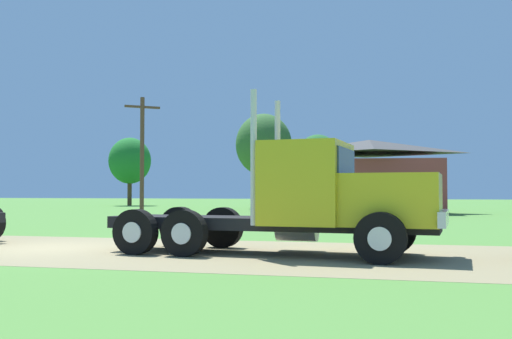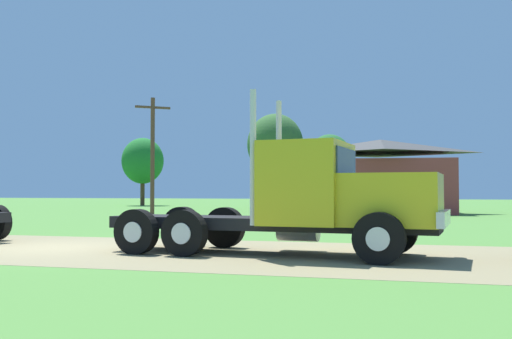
# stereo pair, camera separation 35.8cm
# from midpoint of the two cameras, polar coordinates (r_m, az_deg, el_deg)

# --- Properties ---
(ground_plane) EXTENTS (200.00, 200.00, 0.00)m
(ground_plane) POSITION_cam_midpoint_polar(r_m,az_deg,el_deg) (16.34, -19.79, -7.09)
(ground_plane) COLOR #4D8336
(dirt_track) EXTENTS (120.00, 6.88, 0.01)m
(dirt_track) POSITION_cam_midpoint_polar(r_m,az_deg,el_deg) (16.34, -19.79, -7.08)
(dirt_track) COLOR #8A7E59
(dirt_track) RESTS_ON ground_plane
(truck_foreground_white) EXTENTS (7.96, 3.11, 3.70)m
(truck_foreground_white) POSITION_cam_midpoint_polar(r_m,az_deg,el_deg) (13.58, 4.78, -3.07)
(truck_foreground_white) COLOR black
(truck_foreground_white) RESTS_ON ground_plane
(shed_building) EXTENTS (10.15, 7.68, 4.93)m
(shed_building) POSITION_cam_midpoint_polar(r_m,az_deg,el_deg) (40.79, 10.55, -0.78)
(shed_building) COLOR #953939
(shed_building) RESTS_ON ground_plane
(utility_pole_near) EXTENTS (1.82, 1.47, 7.28)m
(utility_pole_near) POSITION_cam_midpoint_polar(r_m,az_deg,el_deg) (37.50, -11.10, 1.65)
(utility_pole_near) COLOR brown
(utility_pole_near) RESTS_ON ground_plane
(tree_left) EXTENTS (4.30, 4.30, 6.97)m
(tree_left) POSITION_cam_midpoint_polar(r_m,az_deg,el_deg) (62.57, -12.12, 0.81)
(tree_left) COLOR #513823
(tree_left) RESTS_ON ground_plane
(tree_mid) EXTENTS (4.79, 4.79, 8.08)m
(tree_mid) POSITION_cam_midpoint_polar(r_m,az_deg,el_deg) (50.91, 0.54, 2.37)
(tree_mid) COLOR #513823
(tree_mid) RESTS_ON ground_plane
(tree_right) EXTENTS (3.77, 3.77, 6.33)m
(tree_right) POSITION_cam_midpoint_polar(r_m,az_deg,el_deg) (51.25, 5.73, 1.01)
(tree_right) COLOR #513823
(tree_right) RESTS_ON ground_plane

